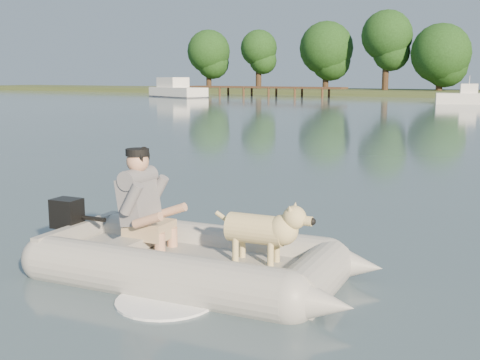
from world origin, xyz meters
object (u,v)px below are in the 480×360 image
Objects in this scene: dock at (264,91)px; dog at (256,234)px; man at (140,197)px; motorboat at (472,90)px; dinghy at (196,221)px; cabin_cruiser at (178,87)px.

dock reaches higher than dog.
dog is (1.43, 0.13, -0.28)m from man.
man is 44.54m from motorboat.
dock is 18.10× the size of dog.
dinghy is at bearing -175.43° from dog.
dock is at bearing 112.26° from dog.
dock is at bearing 67.69° from cabin_cruiser.
dock is at bearing 110.95° from man.
dock is 3.32× the size of motorboat.
cabin_cruiser is at bearing 120.66° from dinghy.
man is at bearing -99.22° from motorboat.
dog is at bearing 0.00° from man.
dinghy is 0.70m from dog.
dock is 58.47m from dog.
dinghy is at bearing -4.24° from man.
cabin_cruiser is 1.41× the size of motorboat.
dinghy is 44.60m from motorboat.
dinghy is 0.77m from man.
man is 1.16× the size of dog.
man is at bearing 180.00° from dog.
motorboat is at bearing 89.26° from man.
motorboat reaches higher than man.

